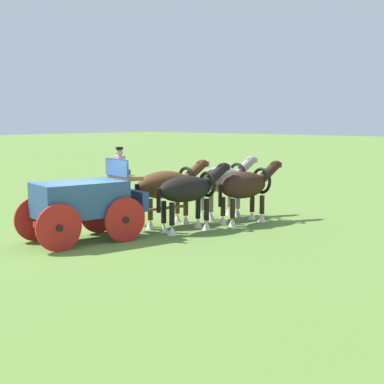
# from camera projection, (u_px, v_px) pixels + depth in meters

# --- Properties ---
(ground_plane) EXTENTS (220.00, 220.00, 0.00)m
(ground_plane) POSITION_uv_depth(u_px,v_px,m) (81.00, 241.00, 17.25)
(ground_plane) COLOR olive
(show_wagon) EXTENTS (5.82, 2.55, 2.88)m
(show_wagon) POSITION_uv_depth(u_px,v_px,m) (84.00, 201.00, 17.17)
(show_wagon) COLOR #2D4C7A
(show_wagon) RESTS_ON ground
(draft_horse_rear_near) EXTENTS (3.18, 1.42, 2.30)m
(draft_horse_rear_near) POSITION_uv_depth(u_px,v_px,m) (167.00, 186.00, 19.76)
(draft_horse_rear_near) COLOR brown
(draft_horse_rear_near) RESTS_ON ground
(draft_horse_rear_off) EXTENTS (3.08, 1.30, 2.26)m
(draft_horse_rear_off) POSITION_uv_depth(u_px,v_px,m) (189.00, 191.00, 18.74)
(draft_horse_rear_off) COLOR black
(draft_horse_rear_off) RESTS_ON ground
(draft_horse_lead_near) EXTENTS (2.93, 1.35, 2.33)m
(draft_horse_lead_near) POSITION_uv_depth(u_px,v_px,m) (223.00, 181.00, 21.29)
(draft_horse_lead_near) COLOR #9E998E
(draft_horse_lead_near) RESTS_ON ground
(draft_horse_lead_off) EXTENTS (3.07, 1.39, 2.22)m
(draft_horse_lead_off) POSITION_uv_depth(u_px,v_px,m) (246.00, 186.00, 20.27)
(draft_horse_lead_off) COLOR #331E14
(draft_horse_lead_off) RESTS_ON ground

